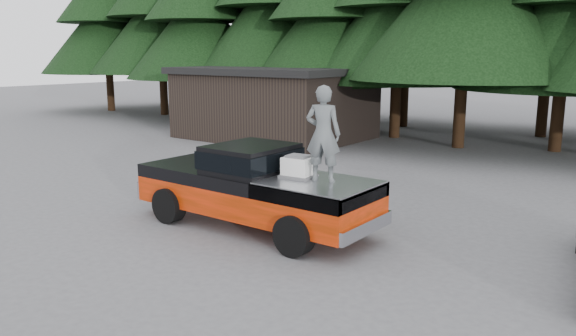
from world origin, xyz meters
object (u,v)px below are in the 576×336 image
Objects in this scene: utility_building at (275,102)px; man_on_bed at (323,134)px; air_compressor at (298,168)px; pickup_truck at (254,199)px.

man_on_bed is at bearing -47.55° from utility_building.
utility_building is at bearing -66.73° from man_on_bed.
man_on_bed is at bearing -5.98° from air_compressor.
pickup_truck is 2.47m from man_on_bed.
man_on_bed is 0.24× the size of utility_building.
air_compressor is 0.30× the size of man_on_bed.
pickup_truck is 14.05m from utility_building.
pickup_truck is at bearing -53.26° from utility_building.
pickup_truck is at bearing 176.81° from air_compressor.
man_on_bed reaches higher than pickup_truck.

